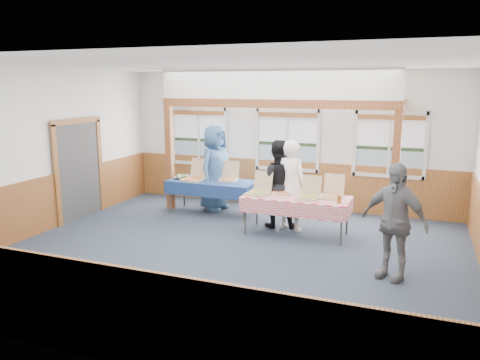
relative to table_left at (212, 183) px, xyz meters
name	(u,v)px	position (x,y,z in m)	size (l,w,h in m)	color
floor	(232,253)	(1.40, -2.24, -0.70)	(8.00, 8.00, 0.00)	#283042
ceiling	(232,64)	(1.40, -2.24, 2.50)	(8.00, 8.00, 0.00)	white
wall_back	(288,140)	(1.40, 1.26, 0.90)	(8.00, 8.00, 0.00)	silver
wall_front	(99,217)	(1.40, -5.74, 0.90)	(8.00, 8.00, 0.00)	silver
wall_left	(44,151)	(-2.60, -2.24, 0.90)	(8.00, 8.00, 0.00)	silver
wainscot_back	(287,184)	(1.40, 1.24, -0.15)	(7.98, 0.05, 1.10)	brown
wainscot_front	(106,313)	(1.40, -5.71, -0.15)	(7.98, 0.05, 1.10)	brown
wainscot_left	(50,202)	(-2.58, -2.24, -0.15)	(0.05, 6.98, 1.10)	brown
cased_opening	(79,171)	(-2.56, -1.34, 0.35)	(0.06, 1.30, 2.10)	#383838
window_left	(199,133)	(-0.90, 1.22, 0.98)	(1.56, 0.10, 1.46)	silver
window_mid	(287,137)	(1.40, 1.22, 0.98)	(1.56, 0.10, 1.46)	silver
window_right	(390,141)	(3.70, 1.22, 0.98)	(1.56, 0.10, 1.46)	silver
post_left	(170,158)	(-1.10, 0.06, 0.50)	(0.15, 0.15, 2.40)	#642E16
post_right	(395,172)	(3.90, 0.06, 0.50)	(0.15, 0.15, 2.40)	#642E16
cross_beam	(273,104)	(1.40, 0.06, 1.79)	(5.15, 0.18, 0.18)	#642E16
table_left	(212,183)	(0.00, 0.00, 0.00)	(2.13, 1.47, 0.76)	#383838
table_right	(297,199)	(2.16, -0.81, 0.00)	(2.04, 0.90, 0.76)	#383838
pizza_box_a	(194,177)	(-0.39, -0.11, 0.12)	(0.49, 0.57, 0.47)	#D0B28A
pizza_box_b	(229,178)	(0.35, 0.16, 0.12)	(0.43, 0.51, 0.42)	#D0B28A
pizza_box_c	(259,191)	(1.42, -0.90, 0.12)	(0.47, 0.55, 0.44)	#D0B28A
pizza_box_d	(282,190)	(1.80, -0.61, 0.12)	(0.47, 0.53, 0.42)	#D0B28A
pizza_box_e	(309,195)	(2.42, -0.88, 0.12)	(0.40, 0.48, 0.41)	#D0B28A
pizza_box_f	(332,195)	(2.81, -0.66, 0.12)	(0.41, 0.49, 0.43)	#D0B28A
veggie_tray	(182,177)	(-0.75, 0.00, 0.08)	(0.39, 0.39, 0.09)	black
drink_glass	(339,200)	(3.01, -1.06, 0.13)	(0.07, 0.07, 0.15)	#965B19
woman_white	(291,185)	(1.98, -0.54, 0.21)	(0.67, 0.44, 1.83)	white
woman_black	(277,184)	(1.66, -0.42, 0.19)	(0.87, 0.68, 1.80)	black
man_blue	(215,168)	(-0.09, 0.37, 0.29)	(0.97, 0.63, 1.98)	#385F8D
person_grey	(394,221)	(4.03, -2.33, 0.18)	(1.04, 0.43, 1.77)	slate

